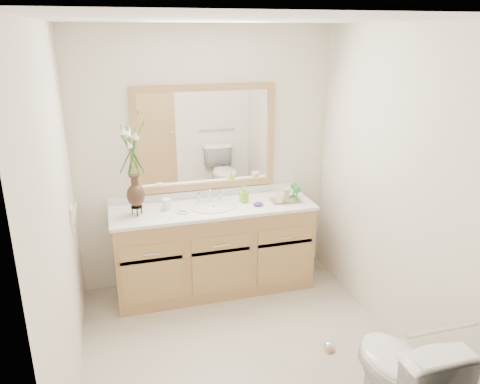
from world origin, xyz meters
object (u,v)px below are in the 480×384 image
object	(u,v)px
toilet	(401,376)
tray	(286,200)
tumbler	(167,204)
soap_bottle	(244,195)
flower_vase	(133,158)

from	to	relation	value
toilet	tray	xyz separation A→B (m)	(-0.01, 1.90, 0.47)
tumbler	tray	xyz separation A→B (m)	(1.10, -0.07, -0.04)
soap_bottle	toilet	bearing A→B (deg)	-85.21
toilet	soap_bottle	xyz separation A→B (m)	(-0.40, 1.97, 0.53)
flower_vase	soap_bottle	distance (m)	1.07
toilet	tumbler	distance (m)	2.32
toilet	flower_vase	distance (m)	2.55
toilet	tumbler	bearing A→B (deg)	-60.48
tumbler	soap_bottle	size ratio (longest dim) A/B	0.72
tumbler	soap_bottle	bearing A→B (deg)	0.45
toilet	tray	size ratio (longest dim) A/B	2.75
toilet	tray	bearing A→B (deg)	-89.59
soap_bottle	tray	bearing A→B (deg)	-18.13
soap_bottle	tray	distance (m)	0.40
toilet	tray	distance (m)	1.95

